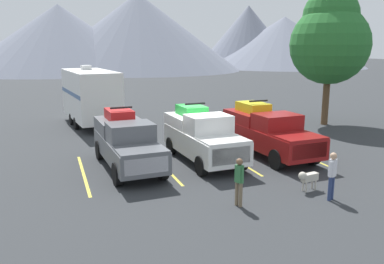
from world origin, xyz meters
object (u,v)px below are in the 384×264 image
Objects in this scene: pickup_truck_b at (202,135)px; pickup_truck_c at (267,131)px; pickup_truck_a at (127,141)px; person_b at (239,179)px; camper_trailer_a at (91,95)px; person_a at (332,173)px; dog at (307,177)px.

pickup_truck_b is 0.91× the size of pickup_truck_c.
person_b is (2.64, -5.54, -0.22)m from pickup_truck_a.
person_a is (6.30, -16.13, -1.09)m from camper_trailer_a.
camper_trailer_a is at bearing 125.11° from pickup_truck_c.
pickup_truck_b is 5.71× the size of dog.
camper_trailer_a is at bearing 101.26° from person_b.
pickup_truck_b is (3.42, -0.16, 0.02)m from pickup_truck_a.
pickup_truck_a is 3.43× the size of person_a.
camper_trailer_a reaches higher than person_b.
person_b is at bearing -172.13° from dog.
pickup_truck_c reaches higher than person_b.
pickup_truck_a is at bearing 177.32° from pickup_truck_b.
pickup_truck_c is 5.96m from person_a.
pickup_truck_b is at bearing 112.06° from person_a.
pickup_truck_c is (3.32, -0.08, -0.01)m from pickup_truck_b.
person_b is at bearing -78.74° from camper_trailer_a.
person_a is 1.77× the size of dog.
dog is (-0.26, 0.99, -0.44)m from person_a.
dog is (-1.16, -4.89, -0.65)m from pickup_truck_c.
pickup_truck_a is 3.43m from pickup_truck_b.
dog is (2.95, 0.41, -0.42)m from person_b.
pickup_truck_a is 8.47m from person_a.
pickup_truck_a is at bearing 115.46° from person_b.
pickup_truck_b is 3.33m from pickup_truck_c.
camper_trailer_a is at bearing 92.62° from pickup_truck_a.
pickup_truck_b reaches higher than person_b.
camper_trailer_a reaches higher than dog.
camper_trailer_a is 4.83× the size of person_b.
camper_trailer_a reaches higher than pickup_truck_b.
person_a is 3.25m from person_b.
dog is (5.58, -5.13, -0.64)m from pickup_truck_a.
pickup_truck_c is 6.71m from person_b.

